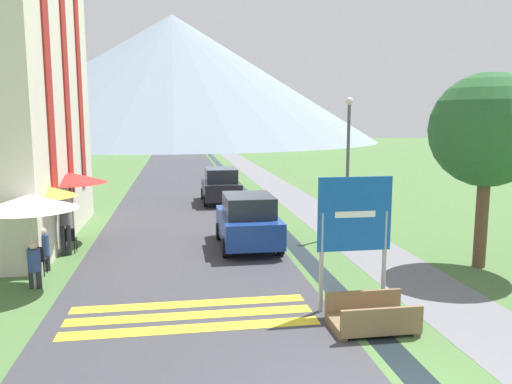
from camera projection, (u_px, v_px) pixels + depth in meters
name	position (u px, v px, depth m)	size (l,w,h in m)	color
ground_plane	(228.00, 199.00, 27.23)	(160.00, 160.00, 0.00)	#476B38
road	(181.00, 178.00, 36.61)	(6.40, 60.00, 0.01)	#38383D
footpath	(262.00, 177.00, 37.56)	(2.20, 60.00, 0.01)	slate
drainage_channel	(231.00, 177.00, 37.18)	(0.60, 60.00, 0.00)	black
crosswalk_marking	(191.00, 315.00, 11.08)	(5.44, 1.84, 0.01)	yellow
mountain_distant	(173.00, 79.00, 96.99)	(78.67, 78.67, 24.08)	gray
road_sign	(354.00, 225.00, 11.15)	(1.70, 0.11, 3.07)	#9E9EA3
footbridge	(372.00, 318.00, 10.36)	(1.70, 1.10, 0.65)	brown
parked_car_near	(248.00, 221.00, 16.88)	(1.96, 3.83, 1.82)	navy
parked_car_far	(221.00, 185.00, 25.78)	(1.92, 3.81, 1.82)	black
cafe_chair_near_right	(38.00, 258.00, 13.81)	(0.40, 0.40, 0.85)	black
cafe_chair_far_right	(57.00, 236.00, 16.41)	(0.40, 0.40, 0.85)	black
cafe_chair_far_left	(69.00, 238.00, 16.12)	(0.40, 0.40, 0.85)	black
cafe_umbrella_front_white	(29.00, 202.00, 12.53)	(2.36, 2.36, 2.45)	#B7B2A8
cafe_umbrella_middle_yellow	(39.00, 190.00, 15.10)	(2.20, 2.20, 2.38)	#B7B2A8
cafe_umbrella_rear_red	(71.00, 178.00, 17.39)	(2.46, 2.46, 2.47)	#B7B2A8
person_seated_far	(34.00, 262.00, 12.77)	(0.32, 0.32, 1.25)	#282833
person_seated_near	(43.00, 247.00, 14.25)	(0.32, 0.32, 1.26)	#282833
person_standing_terrace	(65.00, 223.00, 15.84)	(0.32, 0.32, 1.78)	#282833
streetlamp	(348.00, 154.00, 18.33)	(0.28, 0.28, 5.10)	#515156
tree_by_path	(488.00, 131.00, 14.18)	(3.25, 3.25, 5.65)	brown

